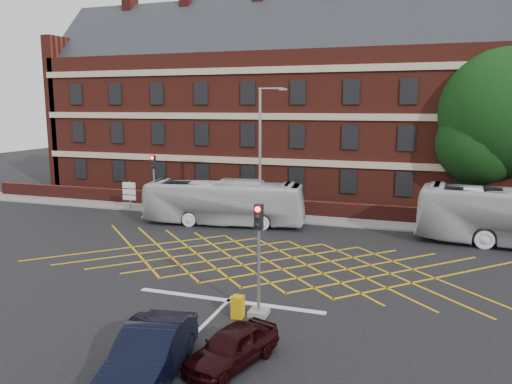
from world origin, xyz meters
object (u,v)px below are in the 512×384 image
(car_maroon, at_px, (232,347))
(direction_signs, at_px, (129,192))
(bus_left, at_px, (224,202))
(car_navy, at_px, (150,353))
(traffic_light_far, at_px, (154,190))
(traffic_light_near, at_px, (259,270))
(utility_cabinet, at_px, (238,307))
(street_lamp, at_px, (261,180))
(deciduous_tree, at_px, (502,122))

(car_maroon, bearing_deg, direction_signs, 147.74)
(bus_left, relative_size, car_navy, 2.28)
(direction_signs, bearing_deg, car_navy, -56.12)
(traffic_light_far, xyz_separation_m, direction_signs, (-2.50, 0.61, -0.39))
(traffic_light_near, relative_size, direction_signs, 1.94)
(car_navy, xyz_separation_m, traffic_light_far, (-11.22, 19.82, 0.99))
(bus_left, distance_m, utility_cabinet, 14.99)
(car_navy, xyz_separation_m, street_lamp, (-2.66, 18.60, 2.30))
(street_lamp, bearing_deg, bus_left, -175.23)
(car_navy, height_order, traffic_light_near, traffic_light_near)
(car_maroon, relative_size, direction_signs, 1.59)
(car_maroon, xyz_separation_m, traffic_light_far, (-13.20, 18.37, 1.17))
(street_lamp, bearing_deg, traffic_light_near, -72.38)
(traffic_light_far, bearing_deg, utility_cabinet, -51.14)
(bus_left, bearing_deg, street_lamp, -92.61)
(car_navy, relative_size, traffic_light_far, 1.10)
(bus_left, xyz_separation_m, deciduous_tree, (17.45, 8.17, 5.21))
(car_navy, height_order, street_lamp, street_lamp)
(deciduous_tree, height_order, utility_cabinet, deciduous_tree)
(deciduous_tree, bearing_deg, traffic_light_near, -116.51)
(traffic_light_far, height_order, direction_signs, traffic_light_far)
(traffic_light_far, height_order, street_lamp, street_lamp)
(bus_left, bearing_deg, utility_cabinet, -163.23)
(car_navy, relative_size, utility_cabinet, 5.62)
(car_maroon, relative_size, deciduous_tree, 0.30)
(traffic_light_near, bearing_deg, direction_signs, 135.16)
(traffic_light_near, xyz_separation_m, direction_signs, (-15.32, 15.24, -0.39))
(traffic_light_near, height_order, street_lamp, street_lamp)
(direction_signs, bearing_deg, utility_cabinet, -46.95)
(car_navy, bearing_deg, bus_left, 95.73)
(car_navy, xyz_separation_m, car_maroon, (1.98, 1.45, -0.18))
(deciduous_tree, xyz_separation_m, direction_signs, (-25.98, -6.13, -5.32))
(direction_signs, bearing_deg, traffic_light_near, -44.84)
(car_navy, xyz_separation_m, direction_signs, (-13.72, 20.43, 0.61))
(car_maroon, bearing_deg, bus_left, 131.08)
(direction_signs, relative_size, utility_cabinet, 2.64)
(direction_signs, bearing_deg, bus_left, -13.45)
(traffic_light_far, bearing_deg, bus_left, -13.36)
(bus_left, bearing_deg, traffic_light_far, 69.26)
(street_lamp, distance_m, direction_signs, 11.34)
(deciduous_tree, bearing_deg, utility_cabinet, -117.45)
(traffic_light_near, relative_size, utility_cabinet, 5.13)
(bus_left, bearing_deg, traffic_light_near, -160.16)
(deciduous_tree, bearing_deg, traffic_light_far, -163.99)
(traffic_light_near, bearing_deg, utility_cabinet, -146.75)
(bus_left, relative_size, utility_cabinet, 12.80)
(traffic_light_far, distance_m, street_lamp, 8.75)
(street_lamp, xyz_separation_m, utility_cabinet, (3.58, -13.85, -2.65))
(street_lamp, bearing_deg, car_navy, -81.87)
(bus_left, height_order, traffic_light_near, traffic_light_near)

